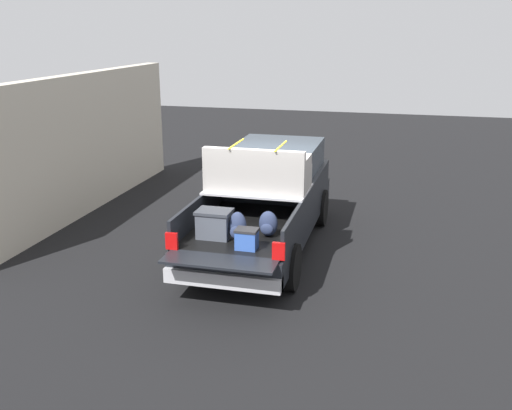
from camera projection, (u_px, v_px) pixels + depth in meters
name	position (u px, v px, depth m)	size (l,w,h in m)	color
ground_plane	(263.00, 248.00, 11.85)	(40.00, 40.00, 0.00)	black
pickup_truck	(268.00, 197.00, 11.91)	(6.05, 2.06, 2.23)	black
building_facade	(84.00, 143.00, 13.92)	(8.50, 0.36, 3.28)	beige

